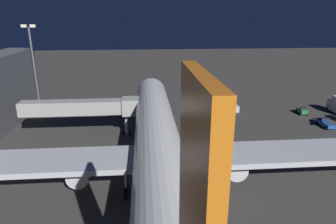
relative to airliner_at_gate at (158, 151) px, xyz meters
The scene contains 11 objects.
ground_plane 9.89m from the airliner_at_gate, 90.00° to the right, with size 320.00×320.00×0.00m, color #383533.
airliner_at_gate is the anchor object (origin of this frame).
jet_bridge 22.31m from the airliner_at_gate, 58.45° to the right, with size 21.70×3.40×7.14m.
apron_floodlight_mast 42.07m from the airliner_at_gate, 52.26° to the right, with size 2.90×0.50×19.86m.
pushback_tug 44.68m from the airliner_at_gate, 141.00° to the right, with size 1.86×2.71×1.95m.
belt_loader 40.51m from the airliner_at_gate, 150.57° to the right, with size 1.96×7.73×3.55m.
baggage_container_near_belt 37.05m from the airliner_at_gate, 122.44° to the right, with size 1.59×1.68×1.52m, color #B7BABF.
ground_crew_marshaller_fwd 37.49m from the airliner_at_gate, 117.40° to the right, with size 0.40×0.40×1.81m.
ground_crew_under_port_wing 36.23m from the airliner_at_gate, 110.04° to the right, with size 0.40×0.40×1.72m.
traffic_cone_nose_port 31.93m from the airliner_at_gate, 94.01° to the right, with size 0.36×0.36×0.55m, color orange.
traffic_cone_nose_starboard 31.93m from the airliner_at_gate, 85.99° to the right, with size 0.36×0.36×0.55m, color orange.
Camera 1 is at (1.58, 41.26, 21.52)m, focal length 31.18 mm.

